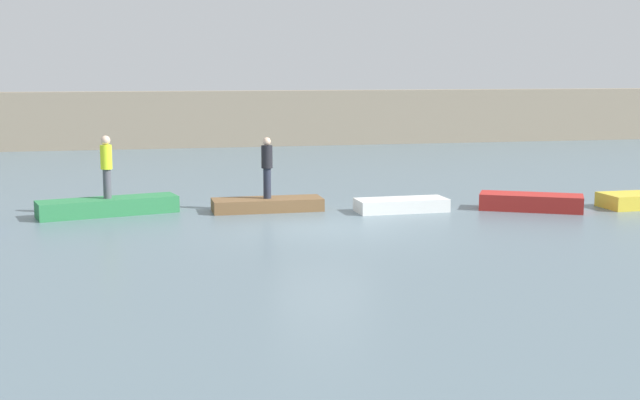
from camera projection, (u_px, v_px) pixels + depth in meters
name	position (u px, v px, depth m)	size (l,w,h in m)	color
ground_plane	(323.00, 228.00, 21.96)	(120.00, 120.00, 0.00)	slate
embankment_wall	(224.00, 119.00, 44.30)	(80.00, 1.20, 2.88)	gray
rowboat_green	(108.00, 206.00, 23.89)	(3.84, 0.98, 0.47)	#2D7F47
rowboat_brown	(267.00, 205.00, 24.56)	(3.15, 1.04, 0.36)	brown
rowboat_white	(401.00, 205.00, 24.45)	(2.60, 1.00, 0.37)	white
rowboat_red	(531.00, 202.00, 24.65)	(2.89, 1.00, 0.47)	red
person_dark_shirt	(267.00, 165.00, 24.38)	(0.32, 0.32, 1.75)	#232838
person_hiviz_shirt	(106.00, 163.00, 23.70)	(0.32, 0.32, 1.75)	#4C4C56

